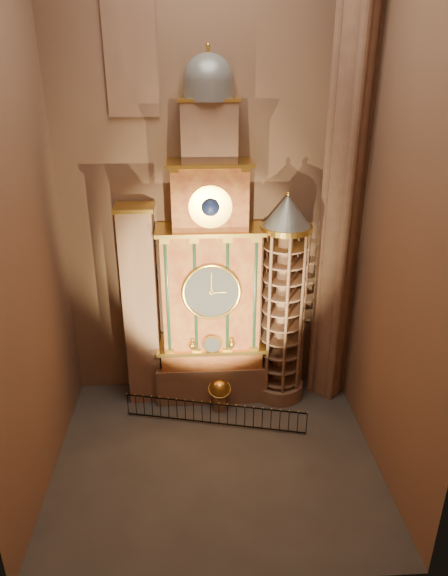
{
  "coord_description": "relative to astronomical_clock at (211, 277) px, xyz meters",
  "views": [
    {
      "loc": [
        -0.68,
        -17.74,
        16.0
      ],
      "look_at": [
        0.53,
        3.0,
        6.92
      ],
      "focal_mm": 32.0,
      "sensor_mm": 36.0,
      "label": 1
    }
  ],
  "objects": [
    {
      "name": "stair_turret",
      "position": [
        3.5,
        -0.26,
        -1.41
      ],
      "size": [
        2.5,
        2.5,
        10.8
      ],
      "color": "#8C634C",
      "rests_on": "floor"
    },
    {
      "name": "wall_right",
      "position": [
        7.0,
        -4.96,
        4.32
      ],
      "size": [
        0.0,
        22.0,
        22.0
      ],
      "primitive_type": "plane",
      "rotation": [
        1.57,
        0.0,
        -1.57
      ],
      "color": "#825F46",
      "rests_on": "floor"
    },
    {
      "name": "wall_back",
      "position": [
        0.0,
        1.04,
        4.32
      ],
      "size": [
        22.0,
        0.0,
        22.0
      ],
      "primitive_type": "plane",
      "rotation": [
        1.57,
        0.0,
        0.0
      ],
      "color": "#825F46",
      "rests_on": "floor"
    },
    {
      "name": "iron_railing",
      "position": [
        0.04,
        -2.63,
        -6.04
      ],
      "size": [
        8.5,
        2.03,
        1.18
      ],
      "color": "black",
      "rests_on": "floor"
    },
    {
      "name": "stained_glass_window",
      "position": [
        -3.2,
        0.95,
        9.82
      ],
      "size": [
        2.2,
        0.14,
        5.2
      ],
      "color": "navy",
      "rests_on": "wall_back"
    },
    {
      "name": "wall_left",
      "position": [
        -7.0,
        -4.96,
        4.32
      ],
      "size": [
        0.0,
        22.0,
        22.0
      ],
      "primitive_type": "plane",
      "rotation": [
        1.57,
        0.0,
        1.57
      ],
      "color": "#825F46",
      "rests_on": "floor"
    },
    {
      "name": "astronomical_clock",
      "position": [
        0.0,
        0.0,
        0.0
      ],
      "size": [
        5.6,
        2.41,
        16.7
      ],
      "color": "#8C634C",
      "rests_on": "floor"
    },
    {
      "name": "celestial_globe",
      "position": [
        0.34,
        -1.36,
        -5.68
      ],
      "size": [
        1.17,
        1.1,
        1.66
      ],
      "color": "#8C634C",
      "rests_on": "floor"
    },
    {
      "name": "portrait_tower",
      "position": [
        -3.4,
        0.02,
        -1.53
      ],
      "size": [
        1.8,
        1.6,
        10.2
      ],
      "color": "#8C634C",
      "rests_on": "floor"
    },
    {
      "name": "floor",
      "position": [
        0.0,
        -4.96,
        -6.68
      ],
      "size": [
        14.0,
        14.0,
        0.0
      ],
      "primitive_type": "plane",
      "color": "#383330",
      "rests_on": "ground"
    },
    {
      "name": "gothic_pier",
      "position": [
        6.1,
        0.04,
        4.32
      ],
      "size": [
        2.04,
        2.04,
        22.0
      ],
      "color": "#8C634C",
      "rests_on": "floor"
    }
  ]
}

